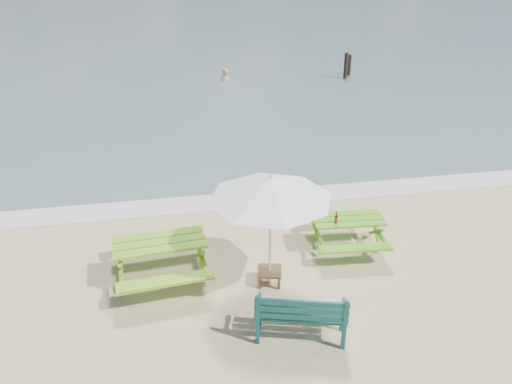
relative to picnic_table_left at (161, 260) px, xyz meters
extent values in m
cube|color=silver|center=(2.31, 2.93, -0.38)|extent=(22.00, 0.90, 0.01)
cube|color=#73B31B|center=(0.00, 0.00, 0.39)|extent=(1.76, 0.94, 0.05)
cube|color=#73B31B|center=(-0.07, 0.79, 0.08)|extent=(1.71, 0.44, 0.05)
cube|color=#73B31B|center=(0.07, -0.79, 0.08)|extent=(1.71, 0.44, 0.05)
cube|color=#73B31B|center=(0.00, 0.00, -0.03)|extent=(1.67, 1.09, 0.72)
cube|color=#53A218|center=(3.83, 0.38, 0.28)|extent=(1.50, 0.79, 0.05)
cube|color=#53A218|center=(3.88, 1.06, 0.01)|extent=(1.47, 0.37, 0.05)
cube|color=#53A218|center=(3.77, -0.29, 0.01)|extent=(1.47, 0.37, 0.05)
cube|color=#53A218|center=(3.83, 0.38, -0.08)|extent=(1.42, 0.92, 0.62)
cube|color=#0F403F|center=(2.18, -2.03, 0.07)|extent=(1.52, 0.81, 0.04)
cube|color=#0F403F|center=(2.12, -2.25, 0.32)|extent=(1.41, 0.43, 0.37)
cube|color=#0F403F|center=(2.18, -2.03, -0.16)|extent=(1.44, 0.85, 0.46)
cube|color=brown|center=(1.98, -0.55, -0.12)|extent=(0.53, 0.53, 0.04)
cube|color=brown|center=(1.98, -0.55, -0.27)|extent=(0.47, 0.47, 0.25)
cylinder|color=silver|center=(1.98, -0.55, 0.67)|extent=(0.04, 0.04, 2.13)
cone|color=white|center=(1.98, -0.55, 1.61)|extent=(2.66, 2.66, 0.40)
cylinder|color=#8B4E14|center=(3.52, 0.26, 0.38)|extent=(0.06, 0.06, 0.15)
cylinder|color=#8B4E14|center=(3.52, 0.26, 0.52)|extent=(0.03, 0.03, 0.07)
cylinder|color=red|center=(3.52, 0.26, 0.38)|extent=(0.06, 0.06, 0.06)
imported|color=tan|center=(3.21, 15.48, -0.71)|extent=(0.71, 0.53, 1.75)
cylinder|color=black|center=(8.94, 14.75, 0.12)|extent=(0.20, 0.20, 1.41)
cylinder|color=black|center=(9.34, 15.35, 0.01)|extent=(0.17, 0.17, 1.19)
camera|label=1|loc=(0.32, -8.07, 5.33)|focal=35.00mm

